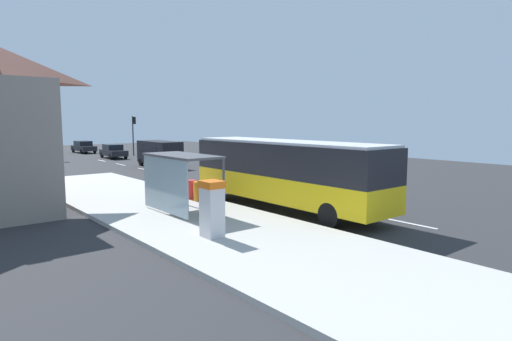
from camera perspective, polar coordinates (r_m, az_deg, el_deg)
The scene contains 21 objects.
ground_plane at distance 33.16m, azimuth -11.49°, elevation -0.66°, with size 56.00×92.00×0.04m, color #2D2D30.
sidewalk_platform at distance 19.72m, azimuth -11.61°, elevation -5.33°, with size 6.20×30.00×0.18m, color beige.
lane_stripe_seg_0 at distance 18.50m, azimuth 19.93°, elevation -6.66°, with size 0.16×2.20×0.01m, color silver.
lane_stripe_seg_1 at distance 21.41m, azimuth 8.34°, elevation -4.54°, with size 0.16×2.20×0.01m, color silver.
lane_stripe_seg_2 at distance 24.99m, azimuth -0.17°, elevation -2.85°, with size 0.16×2.20×0.01m, color silver.
lane_stripe_seg_3 at distance 29.00m, azimuth -6.42°, elevation -1.56°, with size 0.16×2.20×0.01m, color silver.
lane_stripe_seg_4 at distance 33.27m, azimuth -11.11°, elevation -0.59°, with size 0.16×2.20×0.01m, color silver.
lane_stripe_seg_5 at distance 37.72m, azimuth -14.71°, elevation 0.17°, with size 0.16×2.20×0.01m, color silver.
lane_stripe_seg_6 at distance 42.30m, azimuth -17.54°, elevation 0.76°, with size 0.16×2.20×0.01m, color silver.
lane_stripe_seg_7 at distance 46.96m, azimuth -19.82°, elevation 1.24°, with size 0.16×2.20×0.01m, color silver.
bus at distance 20.01m, azimuth 3.83°, elevation 0.05°, with size 2.58×11.02×3.21m.
white_van at distance 39.19m, azimuth -12.69°, elevation 2.43°, with size 2.08×5.22×2.30m.
sedan_near at distance 49.57m, azimuth -18.43°, elevation 2.47°, with size 2.03×4.49×1.52m.
sedan_far at distance 59.01m, azimuth -21.93°, elevation 2.95°, with size 1.97×4.46×1.52m.
ticket_machine at distance 14.72m, azimuth -5.85°, elevation -5.03°, with size 0.66×0.76×1.94m.
recycling_bin_blue at distance 20.90m, azimuth -6.61°, elevation -2.98°, with size 0.52×0.52×0.95m, color blue.
recycling_bin_orange at distance 21.49m, azimuth -7.62°, elevation -2.73°, with size 0.52×0.52×0.95m, color orange.
recycling_bin_red at distance 22.08m, azimuth -8.58°, elevation -2.49°, with size 0.52×0.52×0.95m, color red.
traffic_light_near_side at distance 52.31m, azimuth -15.94°, elevation 5.28°, with size 0.49×0.28×4.62m.
traffic_light_far_side at distance 50.29m, azimuth -25.38°, elevation 5.17°, with size 0.49×0.28×5.07m.
bus_shelter at distance 18.67m, azimuth -10.60°, elevation 0.26°, with size 1.80×4.00×2.50m.
Camera 1 is at (-15.31, -15.11, 4.15)m, focal length 30.12 mm.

